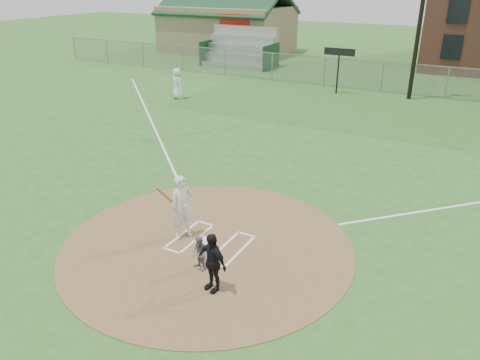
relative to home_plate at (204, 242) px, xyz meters
The scene contains 13 objects.
ground 0.19m from the home_plate, 21.68° to the right, with size 140.00×140.00×0.00m, color #2C6121.
dirt_circle 0.18m from the home_plate, 21.68° to the right, with size 8.40×8.40×0.02m, color olive.
home_plate is the anchor object (origin of this frame).
foul_line_third 12.56m from the home_plate, 134.67° to the left, with size 0.10×24.00×0.01m, color white.
catcher 1.47m from the home_plate, 61.77° to the right, with size 0.48×0.37×0.99m, color slate.
umpire 2.37m from the home_plate, 52.08° to the right, with size 0.92×0.38×1.57m, color black.
ondeck_player 17.80m from the home_plate, 127.49° to the left, with size 0.92×0.60×1.89m, color white.
batters_boxes 0.19m from the home_plate, 25.92° to the left, with size 2.08×1.88×0.01m.
batter_at_plate 1.20m from the home_plate, behind, with size 0.82×1.12×1.92m.
outfield_fence 21.96m from the home_plate, 89.56° to the left, with size 56.08×0.08×2.03m.
bleachers 29.15m from the home_plate, 116.15° to the left, with size 6.08×3.20×3.20m.
clubhouse 37.52m from the home_plate, 118.43° to the left, with size 12.20×8.71×6.23m.
scoreboard_sign 20.40m from the home_plate, 96.60° to the left, with size 2.00×0.10×2.93m.
Camera 1 is at (6.32, -9.83, 7.19)m, focal length 35.00 mm.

